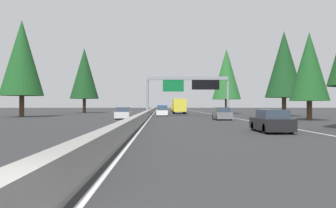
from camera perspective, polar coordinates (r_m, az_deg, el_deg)
name	(u,v)px	position (r m, az deg, el deg)	size (l,w,h in m)	color
ground_plane	(151,115)	(64.19, -2.68, -1.71)	(320.00, 320.00, 0.00)	#2D2D30
median_barrier	(152,111)	(84.18, -2.53, -1.03)	(180.00, 0.56, 0.90)	gray
shoulder_stripe_right	(209,114)	(74.82, 6.38, -1.48)	(160.00, 0.16, 0.01)	silver
shoulder_stripe_median	(153,114)	(74.18, -2.28, -1.50)	(160.00, 0.16, 0.01)	silver
sign_gantry_overhead	(189,85)	(56.58, 3.25, 2.99)	(0.50, 12.68, 6.10)	gray
sedan_distant_b	(271,122)	(24.85, 15.67, -2.64)	(4.40, 1.80, 1.47)	black
sedan_far_right	(222,114)	(44.21, 8.31, -1.54)	(4.40, 1.80, 1.47)	slate
sedan_far_center	(162,112)	(59.32, -0.93, -1.19)	(4.40, 1.80, 1.47)	white
bus_mid_center	(181,105)	(129.87, 2.05, -0.16)	(11.50, 2.55, 3.10)	white
minivan_mid_left	(162,109)	(73.37, -0.89, -0.77)	(5.00, 1.95, 1.69)	#1E4793
box_truck_far_left	(179,106)	(73.50, 1.71, -0.26)	(8.50, 2.40, 2.95)	gold
pickup_near_center	(175,108)	(101.82, 1.04, -0.61)	(5.60, 2.00, 1.86)	#AD931E
sedan_mid_right	(160,108)	(118.55, -1.24, -0.66)	(4.40, 1.80, 1.47)	#2D6B38
oncoming_near	(123,114)	(46.51, -6.90, -1.47)	(4.40, 1.80, 1.47)	silver
conifer_right_near	(309,67)	(45.75, 20.96, 5.42)	(4.49, 4.49, 10.19)	#4C3823
conifer_right_mid	(284,64)	(60.53, 17.46, 5.85)	(5.84, 5.84, 13.28)	#4C3823
conifer_right_far	(227,74)	(76.91, 9.01, 4.57)	(5.84, 5.84, 13.27)	#4C3823
conifer_left_near	(22,58)	(58.52, -21.62, 6.64)	(6.27, 6.27, 14.24)	#4C3823
conifer_left_mid	(84,74)	(83.92, -12.78, 4.61)	(6.29, 6.29, 14.30)	#4C3823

